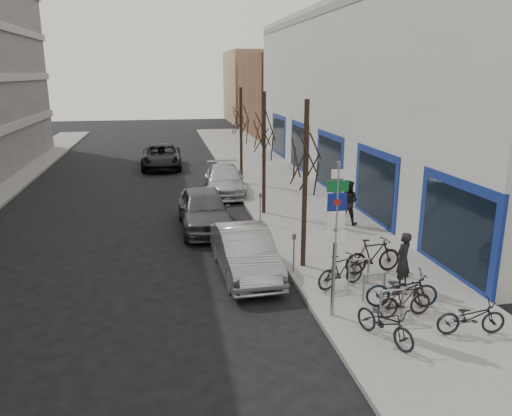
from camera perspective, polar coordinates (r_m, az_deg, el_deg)
name	(u,v)px	position (r m, az deg, el deg)	size (l,w,h in m)	color
ground	(241,328)	(13.01, -1.71, -13.57)	(120.00, 120.00, 0.00)	black
sidewalk_east	(304,212)	(23.01, 5.54, -0.47)	(5.00, 70.00, 0.15)	slate
commercial_building	(482,95)	(33.10, 24.44, 11.69)	(20.00, 32.00, 10.00)	#B7B7B2
brick_building_far	(305,95)	(53.39, 5.61, 12.69)	(12.00, 14.00, 8.00)	brown
tan_building_far	(277,87)	(68.02, 2.46, 13.69)	(13.00, 12.00, 9.00)	#937A5B
highway_sign_pole	(336,231)	(12.58, 9.09, -2.58)	(0.55, 0.10, 4.20)	gray
bike_rack	(374,283)	(14.24, 13.34, -8.39)	(0.66, 2.26, 0.83)	gray
tree_near	(306,145)	(15.54, 5.73, 7.15)	(1.80, 1.80, 5.50)	black
tree_mid	(264,125)	(21.81, 0.94, 9.52)	(1.80, 1.80, 5.50)	black
tree_far	(241,113)	(28.19, -1.73, 10.80)	(1.80, 1.80, 5.50)	black
meter_front	(294,249)	(15.72, 4.35, -4.71)	(0.10, 0.08, 1.27)	gray
meter_mid	(260,205)	(20.84, 0.50, 0.34)	(0.10, 0.08, 1.27)	gray
meter_back	(240,179)	(26.12, -1.81, 3.38)	(0.10, 0.08, 1.27)	gray
bike_near_left	(385,320)	(12.31, 14.57, -12.24)	(0.53, 1.76, 1.08)	black
bike_near_right	(405,300)	(13.57, 16.62, -10.03)	(0.46, 1.55, 0.94)	black
bike_mid_curb	(402,286)	(14.04, 16.35, -8.60)	(0.58, 1.93, 1.18)	black
bike_mid_inner	(341,270)	(14.92, 9.71, -7.04)	(0.51, 1.71, 1.04)	black
bike_far_curb	(471,314)	(13.27, 23.40, -11.06)	(0.51, 1.69, 1.03)	black
bike_far_inner	(373,255)	(16.09, 13.23, -5.30)	(0.57, 1.93, 1.17)	black
parked_car_front	(245,252)	(15.92, -1.27, -5.04)	(1.59, 4.56, 1.50)	#929397
parked_car_mid	(204,209)	(20.61, -5.95, -0.13)	(1.98, 4.93, 1.68)	#4A494E
parked_car_back	(225,180)	(26.66, -3.60, 3.20)	(2.05, 5.05, 1.47)	#B6B6BB
lane_car	(162,156)	(34.60, -10.75, 5.81)	(2.59, 5.61, 1.56)	black
pedestrian_near	(403,260)	(15.19, 16.44, -5.74)	(0.61, 0.40, 1.68)	black
pedestrian_far	(348,202)	(21.03, 10.44, 0.70)	(0.69, 0.47, 1.87)	black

